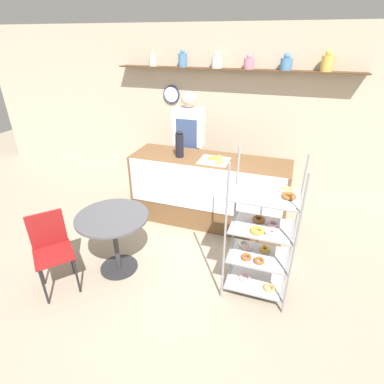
# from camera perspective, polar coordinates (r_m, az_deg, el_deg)

# --- Properties ---
(ground_plane) EXTENTS (14.00, 14.00, 0.00)m
(ground_plane) POSITION_cam_1_polar(r_m,az_deg,el_deg) (3.74, -2.07, -14.43)
(ground_plane) COLOR gray
(back_wall) EXTENTS (10.00, 0.30, 2.70)m
(back_wall) POSITION_cam_1_polar(r_m,az_deg,el_deg) (5.25, 7.46, 14.88)
(back_wall) COLOR beige
(back_wall) RESTS_ON ground_plane
(display_counter) EXTENTS (2.22, 0.67, 1.00)m
(display_counter) POSITION_cam_1_polar(r_m,az_deg,el_deg) (4.36, 3.18, 0.23)
(display_counter) COLOR brown
(display_counter) RESTS_ON ground_plane
(pastry_rack) EXTENTS (0.66, 0.48, 1.55)m
(pastry_rack) POSITION_cam_1_polar(r_m,az_deg,el_deg) (3.13, 13.02, -8.66)
(pastry_rack) COLOR gray
(pastry_rack) RESTS_ON ground_plane
(person_worker) EXTENTS (0.47, 0.23, 1.79)m
(person_worker) POSITION_cam_1_polar(r_m,az_deg,el_deg) (4.77, -0.58, 8.98)
(person_worker) COLOR #282833
(person_worker) RESTS_ON ground_plane
(cafe_table) EXTENTS (0.81, 0.81, 0.74)m
(cafe_table) POSITION_cam_1_polar(r_m,az_deg,el_deg) (3.52, -14.68, -6.88)
(cafe_table) COLOR #262628
(cafe_table) RESTS_ON ground_plane
(cafe_chair) EXTENTS (0.54, 0.54, 0.89)m
(cafe_chair) POSITION_cam_1_polar(r_m,az_deg,el_deg) (3.54, -25.29, -9.00)
(cafe_chair) COLOR black
(cafe_chair) RESTS_ON ground_plane
(coffee_carafe) EXTENTS (0.11, 0.11, 0.37)m
(coffee_carafe) POSITION_cam_1_polar(r_m,az_deg,el_deg) (4.17, -2.39, 9.08)
(coffee_carafe) COLOR black
(coffee_carafe) RESTS_ON display_counter
(donut_tray_counter) EXTENTS (0.40, 0.35, 0.05)m
(donut_tray_counter) POSITION_cam_1_polar(r_m,az_deg,el_deg) (4.07, 4.49, 6.10)
(donut_tray_counter) COLOR silver
(donut_tray_counter) RESTS_ON display_counter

